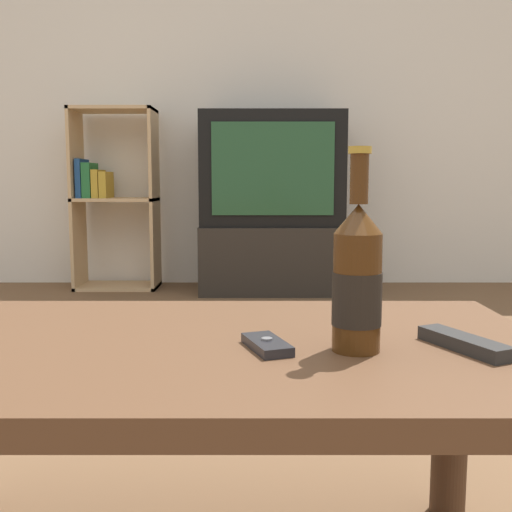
{
  "coord_description": "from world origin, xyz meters",
  "views": [
    {
      "loc": [
        0.09,
        -0.9,
        0.67
      ],
      "look_at": [
        0.09,
        0.24,
        0.52
      ],
      "focal_mm": 42.0,
      "sensor_mm": 36.0,
      "label": 1
    }
  ],
  "objects_px": {
    "tv_stand": "(274,258)",
    "bookshelf": "(113,195)",
    "television": "(274,170)",
    "beer_bottle": "(359,280)",
    "remote_control": "(466,343)",
    "cell_phone": "(269,345)"
  },
  "relations": [
    {
      "from": "television",
      "to": "beer_bottle",
      "type": "distance_m",
      "value": 2.77
    },
    {
      "from": "cell_phone",
      "to": "beer_bottle",
      "type": "bearing_deg",
      "value": -22.24
    },
    {
      "from": "remote_control",
      "to": "bookshelf",
      "type": "bearing_deg",
      "value": 87.81
    },
    {
      "from": "television",
      "to": "beer_bottle",
      "type": "height_order",
      "value": "television"
    },
    {
      "from": "tv_stand",
      "to": "cell_phone",
      "type": "bearing_deg",
      "value": -91.64
    },
    {
      "from": "television",
      "to": "cell_phone",
      "type": "bearing_deg",
      "value": -91.64
    },
    {
      "from": "remote_control",
      "to": "cell_phone",
      "type": "bearing_deg",
      "value": 154.75
    },
    {
      "from": "tv_stand",
      "to": "television",
      "type": "xyz_separation_m",
      "value": [
        -0.0,
        -0.0,
        0.53
      ]
    },
    {
      "from": "television",
      "to": "tv_stand",
      "type": "bearing_deg",
      "value": 90.0
    },
    {
      "from": "bookshelf",
      "to": "cell_phone",
      "type": "bearing_deg",
      "value": -72.29
    },
    {
      "from": "bookshelf",
      "to": "beer_bottle",
      "type": "distance_m",
      "value": 3.05
    },
    {
      "from": "tv_stand",
      "to": "remote_control",
      "type": "xyz_separation_m",
      "value": [
        0.21,
        -2.76,
        0.23
      ]
    },
    {
      "from": "tv_stand",
      "to": "bookshelf",
      "type": "distance_m",
      "value": 1.07
    },
    {
      "from": "beer_bottle",
      "to": "cell_phone",
      "type": "height_order",
      "value": "beer_bottle"
    },
    {
      "from": "tv_stand",
      "to": "cell_phone",
      "type": "distance_m",
      "value": 2.77
    },
    {
      "from": "tv_stand",
      "to": "bookshelf",
      "type": "bearing_deg",
      "value": 174.27
    },
    {
      "from": "bookshelf",
      "to": "television",
      "type": "bearing_deg",
      "value": -5.95
    },
    {
      "from": "tv_stand",
      "to": "beer_bottle",
      "type": "distance_m",
      "value": 2.79
    },
    {
      "from": "television",
      "to": "bookshelf",
      "type": "height_order",
      "value": "bookshelf"
    },
    {
      "from": "television",
      "to": "bookshelf",
      "type": "bearing_deg",
      "value": 174.05
    },
    {
      "from": "television",
      "to": "remote_control",
      "type": "xyz_separation_m",
      "value": [
        0.21,
        -2.76,
        -0.3
      ]
    },
    {
      "from": "tv_stand",
      "to": "bookshelf",
      "type": "xyz_separation_m",
      "value": [
        -0.99,
        0.1,
        0.38
      ]
    }
  ]
}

